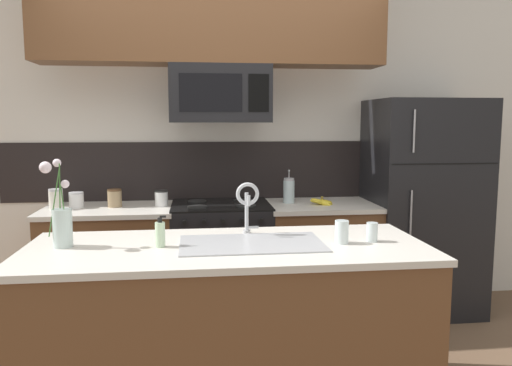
{
  "coord_description": "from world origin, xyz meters",
  "views": [
    {
      "loc": [
        -0.19,
        -2.92,
        1.56
      ],
      "look_at": [
        0.2,
        0.27,
        1.16
      ],
      "focal_mm": 35.0,
      "sensor_mm": 36.0,
      "label": 1
    }
  ],
  "objects_px": {
    "storage_jar_squat": "(161,198)",
    "banana_bunch": "(322,202)",
    "flower_vase": "(61,223)",
    "refrigerator": "(421,206)",
    "spare_glass": "(372,232)",
    "stove_range": "(221,262)",
    "storage_jar_short": "(115,198)",
    "french_press": "(289,190)",
    "sink_faucet": "(247,201)",
    "drinking_glass": "(342,232)",
    "dish_soap_bottle": "(160,234)",
    "storage_jar_tall": "(56,199)",
    "microwave": "(220,94)",
    "storage_jar_medium": "(76,200)"
  },
  "relations": [
    {
      "from": "flower_vase",
      "to": "refrigerator",
      "type": "bearing_deg",
      "value": 25.59
    },
    {
      "from": "storage_jar_medium",
      "to": "sink_faucet",
      "type": "height_order",
      "value": "sink_faucet"
    },
    {
      "from": "refrigerator",
      "to": "banana_bunch",
      "type": "bearing_deg",
      "value": -174.67
    },
    {
      "from": "drinking_glass",
      "to": "storage_jar_medium",
      "type": "bearing_deg",
      "value": 141.68
    },
    {
      "from": "storage_jar_squat",
      "to": "french_press",
      "type": "height_order",
      "value": "french_press"
    },
    {
      "from": "dish_soap_bottle",
      "to": "flower_vase",
      "type": "bearing_deg",
      "value": 173.38
    },
    {
      "from": "storage_jar_squat",
      "to": "spare_glass",
      "type": "bearing_deg",
      "value": -46.87
    },
    {
      "from": "banana_bunch",
      "to": "flower_vase",
      "type": "relative_size",
      "value": 0.42
    },
    {
      "from": "french_press",
      "to": "drinking_glass",
      "type": "xyz_separation_m",
      "value": [
        0.03,
        -1.35,
        -0.04
      ]
    },
    {
      "from": "storage_jar_short",
      "to": "storage_jar_medium",
      "type": "bearing_deg",
      "value": -179.03
    },
    {
      "from": "flower_vase",
      "to": "storage_jar_short",
      "type": "bearing_deg",
      "value": 86.43
    },
    {
      "from": "storage_jar_short",
      "to": "french_press",
      "type": "xyz_separation_m",
      "value": [
        1.35,
        0.02,
        0.03
      ]
    },
    {
      "from": "storage_jar_medium",
      "to": "flower_vase",
      "type": "distance_m",
      "value": 1.24
    },
    {
      "from": "storage_jar_tall",
      "to": "storage_jar_medium",
      "type": "relative_size",
      "value": 1.28
    },
    {
      "from": "stove_range",
      "to": "spare_glass",
      "type": "bearing_deg",
      "value": -59.24
    },
    {
      "from": "storage_jar_squat",
      "to": "french_press",
      "type": "bearing_deg",
      "value": 2.11
    },
    {
      "from": "storage_jar_squat",
      "to": "banana_bunch",
      "type": "xyz_separation_m",
      "value": [
        1.24,
        -0.08,
        -0.04
      ]
    },
    {
      "from": "sink_faucet",
      "to": "storage_jar_short",
      "type": "bearing_deg",
      "value": 130.37
    },
    {
      "from": "storage_jar_squat",
      "to": "banana_bunch",
      "type": "distance_m",
      "value": 1.25
    },
    {
      "from": "storage_jar_medium",
      "to": "flower_vase",
      "type": "relative_size",
      "value": 0.26
    },
    {
      "from": "microwave",
      "to": "drinking_glass",
      "type": "height_order",
      "value": "microwave"
    },
    {
      "from": "storage_jar_short",
      "to": "banana_bunch",
      "type": "distance_m",
      "value": 1.6
    },
    {
      "from": "storage_jar_short",
      "to": "drinking_glass",
      "type": "relative_size",
      "value": 1.1
    },
    {
      "from": "storage_jar_tall",
      "to": "dish_soap_bottle",
      "type": "height_order",
      "value": "dish_soap_bottle"
    },
    {
      "from": "refrigerator",
      "to": "french_press",
      "type": "distance_m",
      "value": 1.11
    },
    {
      "from": "microwave",
      "to": "storage_jar_squat",
      "type": "bearing_deg",
      "value": 174.46
    },
    {
      "from": "stove_range",
      "to": "storage_jar_squat",
      "type": "relative_size",
      "value": 7.56
    },
    {
      "from": "microwave",
      "to": "banana_bunch",
      "type": "xyz_separation_m",
      "value": [
        0.79,
        -0.04,
        -0.83
      ]
    },
    {
      "from": "spare_glass",
      "to": "flower_vase",
      "type": "bearing_deg",
      "value": 177.29
    },
    {
      "from": "storage_jar_squat",
      "to": "drinking_glass",
      "type": "height_order",
      "value": "same"
    },
    {
      "from": "storage_jar_tall",
      "to": "storage_jar_medium",
      "type": "bearing_deg",
      "value": 18.91
    },
    {
      "from": "microwave",
      "to": "french_press",
      "type": "height_order",
      "value": "microwave"
    },
    {
      "from": "storage_jar_tall",
      "to": "flower_vase",
      "type": "distance_m",
      "value": 1.22
    },
    {
      "from": "sink_faucet",
      "to": "dish_soap_bottle",
      "type": "height_order",
      "value": "sink_faucet"
    },
    {
      "from": "stove_range",
      "to": "flower_vase",
      "type": "height_order",
      "value": "flower_vase"
    },
    {
      "from": "dish_soap_bottle",
      "to": "microwave",
      "type": "bearing_deg",
      "value": 72.93
    },
    {
      "from": "refrigerator",
      "to": "storage_jar_short",
      "type": "bearing_deg",
      "value": 179.64
    },
    {
      "from": "storage_jar_tall",
      "to": "flower_vase",
      "type": "relative_size",
      "value": 0.33
    },
    {
      "from": "refrigerator",
      "to": "dish_soap_bottle",
      "type": "height_order",
      "value": "refrigerator"
    },
    {
      "from": "stove_range",
      "to": "storage_jar_medium",
      "type": "xyz_separation_m",
      "value": [
        -1.09,
        0.03,
        0.51
      ]
    },
    {
      "from": "stove_range",
      "to": "sink_faucet",
      "type": "distance_m",
      "value": 1.22
    },
    {
      "from": "storage_jar_medium",
      "to": "storage_jar_tall",
      "type": "bearing_deg",
      "value": -161.09
    },
    {
      "from": "banana_bunch",
      "to": "spare_glass",
      "type": "height_order",
      "value": "spare_glass"
    },
    {
      "from": "microwave",
      "to": "storage_jar_squat",
      "type": "height_order",
      "value": "microwave"
    },
    {
      "from": "refrigerator",
      "to": "banana_bunch",
      "type": "relative_size",
      "value": 9.11
    },
    {
      "from": "storage_jar_squat",
      "to": "french_press",
      "type": "distance_m",
      "value": 1.0
    },
    {
      "from": "banana_bunch",
      "to": "storage_jar_short",
      "type": "bearing_deg",
      "value": 176.58
    },
    {
      "from": "sink_faucet",
      "to": "drinking_glass",
      "type": "bearing_deg",
      "value": -28.05
    },
    {
      "from": "storage_jar_squat",
      "to": "spare_glass",
      "type": "xyz_separation_m",
      "value": [
        1.21,
        -1.29,
        -0.01
      ]
    },
    {
      "from": "storage_jar_squat",
      "to": "storage_jar_tall",
      "type": "bearing_deg",
      "value": -177.09
    }
  ]
}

